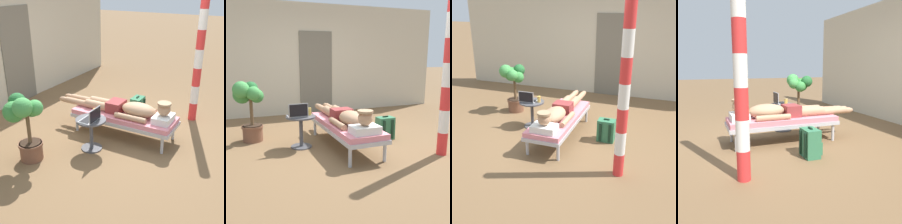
# 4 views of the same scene
# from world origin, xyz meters

# --- Properties ---
(ground_plane) EXTENTS (40.00, 40.00, 0.00)m
(ground_plane) POSITION_xyz_m (0.00, 0.00, 0.00)
(ground_plane) COLOR brown
(house_door_panel) EXTENTS (0.84, 0.03, 2.04)m
(house_door_panel) POSITION_xyz_m (0.42, 2.59, 1.02)
(house_door_panel) COLOR #6D6759
(house_door_panel) RESTS_ON ground
(lounge_chair) EXTENTS (0.64, 1.82, 0.42)m
(lounge_chair) POSITION_xyz_m (0.06, -0.16, 0.35)
(lounge_chair) COLOR #B7B7BC
(lounge_chair) RESTS_ON ground
(person_reclining) EXTENTS (0.53, 2.17, 0.33)m
(person_reclining) POSITION_xyz_m (0.06, -0.20, 0.52)
(person_reclining) COLOR white
(person_reclining) RESTS_ON lounge_chair
(side_table) EXTENTS (0.48, 0.48, 0.52)m
(side_table) POSITION_xyz_m (-0.62, 0.08, 0.36)
(side_table) COLOR #4C4C51
(side_table) RESTS_ON ground
(laptop) EXTENTS (0.31, 0.24, 0.23)m
(laptop) POSITION_xyz_m (-0.68, 0.03, 0.58)
(laptop) COLOR #A5A8AD
(laptop) RESTS_ON side_table
(drink_glass) EXTENTS (0.06, 0.06, 0.12)m
(drink_glass) POSITION_xyz_m (-0.47, 0.10, 0.58)
(drink_glass) COLOR gold
(drink_glass) RESTS_ON side_table
(backpack) EXTENTS (0.30, 0.26, 0.42)m
(backpack) POSITION_xyz_m (0.89, -0.03, 0.20)
(backpack) COLOR #33724C
(backpack) RESTS_ON ground
(potted_plant) EXTENTS (0.51, 0.57, 1.07)m
(potted_plant) POSITION_xyz_m (-1.36, 0.73, 0.65)
(potted_plant) COLOR brown
(potted_plant) RESTS_ON ground
(porch_post) EXTENTS (0.15, 0.15, 2.42)m
(porch_post) POSITION_xyz_m (1.29, -1.03, 1.21)
(porch_post) COLOR red
(porch_post) RESTS_ON ground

